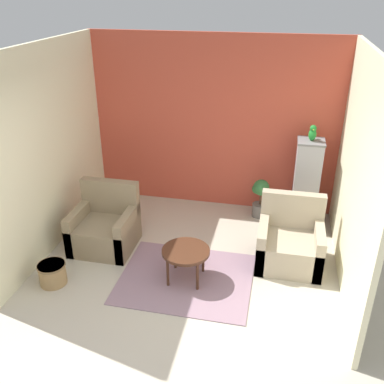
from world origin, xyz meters
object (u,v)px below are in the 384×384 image
at_px(coffee_table, 186,253).
at_px(wicker_basket, 52,273).
at_px(birdcage, 305,188).
at_px(potted_plant, 261,196).
at_px(armchair_right, 290,244).
at_px(parrot, 313,133).
at_px(armchair_left, 105,228).

xyz_separation_m(coffee_table, wicker_basket, (-1.63, -0.44, -0.24)).
relative_size(birdcage, potted_plant, 2.17).
distance_m(armchair_right, birdcage, 1.16).
bearing_deg(birdcage, parrot, 90.00).
height_order(armchair_left, armchair_right, same).
xyz_separation_m(coffee_table, armchair_right, (1.28, 0.67, -0.11)).
bearing_deg(wicker_basket, parrot, 35.39).
bearing_deg(wicker_basket, coffee_table, 15.21).
distance_m(parrot, wicker_basket, 4.02).
distance_m(armchair_right, potted_plant, 1.30).
height_order(potted_plant, wicker_basket, potted_plant).
bearing_deg(potted_plant, birdcage, -9.68).
bearing_deg(armchair_left, potted_plant, 32.71).
distance_m(armchair_left, birdcage, 3.05).
xyz_separation_m(birdcage, potted_plant, (-0.67, 0.11, -0.27)).
bearing_deg(armchair_right, coffee_table, -152.47).
relative_size(coffee_table, birdcage, 0.44).
xyz_separation_m(coffee_table, armchair_left, (-1.30, 0.52, -0.11)).
height_order(armchair_left, potted_plant, armchair_left).
relative_size(armchair_right, parrot, 3.81).
bearing_deg(armchair_left, birdcage, 24.05).
bearing_deg(parrot, armchair_right, -99.84).
bearing_deg(armchair_right, parrot, 80.16).
relative_size(armchair_left, armchair_right, 1.00).
height_order(coffee_table, armchair_left, armchair_left).
height_order(coffee_table, wicker_basket, coffee_table).
bearing_deg(armchair_left, wicker_basket, -108.51).
bearing_deg(armchair_right, potted_plant, 111.76).
height_order(birdcage, potted_plant, birdcage).
xyz_separation_m(coffee_table, potted_plant, (0.80, 1.87, -0.03)).
bearing_deg(birdcage, potted_plant, 170.32).
height_order(armchair_right, potted_plant, armchair_right).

